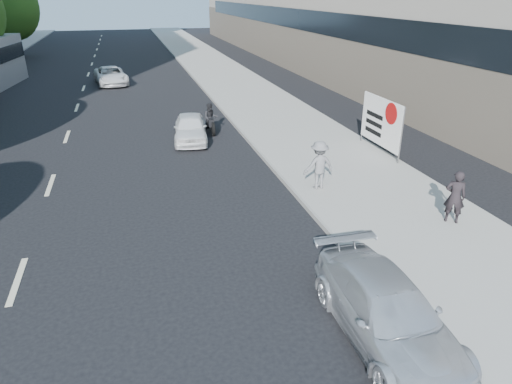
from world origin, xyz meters
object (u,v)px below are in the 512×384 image
object	(u,v)px
motorcycle	(211,119)
pedestrian_woman	(455,197)
jogger	(319,165)
white_sedan_far	(111,76)
protest_banner	(381,122)
white_sedan_near	(190,128)
parked_sedan	(387,311)

from	to	relation	value
motorcycle	pedestrian_woman	bearing A→B (deg)	-61.88
jogger	white_sedan_far	distance (m)	23.10
jogger	motorcycle	world-z (taller)	jogger
motorcycle	jogger	bearing A→B (deg)	-70.11
protest_banner	jogger	bearing A→B (deg)	-143.52
jogger	motorcycle	size ratio (longest dim) A/B	0.80
white_sedan_far	pedestrian_woman	bearing A→B (deg)	-77.12
jogger	white_sedan_near	world-z (taller)	jogger
jogger	parked_sedan	distance (m)	7.10
white_sedan_near	white_sedan_far	world-z (taller)	white_sedan_far
parked_sedan	white_sedan_far	xyz separation A→B (m)	(-5.40, 28.97, 0.01)
parked_sedan	white_sedan_near	bearing A→B (deg)	98.61
white_sedan_near	motorcycle	size ratio (longest dim) A/B	1.73
white_sedan_near	motorcycle	distance (m)	1.60
pedestrian_woman	parked_sedan	xyz separation A→B (m)	(-4.23, -3.61, -0.31)
parked_sedan	protest_banner	bearing A→B (deg)	62.41
protest_banner	white_sedan_near	bearing A→B (deg)	150.93
parked_sedan	white_sedan_far	size ratio (longest dim) A/B	0.95
parked_sedan	white_sedan_far	distance (m)	29.47
motorcycle	white_sedan_near	bearing A→B (deg)	-130.02
jogger	parked_sedan	world-z (taller)	jogger
jogger	white_sedan_near	distance (m)	7.62
pedestrian_woman	white_sedan_near	size ratio (longest dim) A/B	0.44
jogger	protest_banner	bearing A→B (deg)	-148.26
white_sedan_near	white_sedan_far	size ratio (longest dim) A/B	0.80
jogger	pedestrian_woman	size ratio (longest dim) A/B	1.05
white_sedan_far	protest_banner	bearing A→B (deg)	-68.57
jogger	protest_banner	distance (m)	4.85
pedestrian_woman	protest_banner	world-z (taller)	protest_banner
protest_banner	parked_sedan	distance (m)	11.21
jogger	parked_sedan	bearing A→B (deg)	73.04
pedestrian_woman	protest_banner	size ratio (longest dim) A/B	0.51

